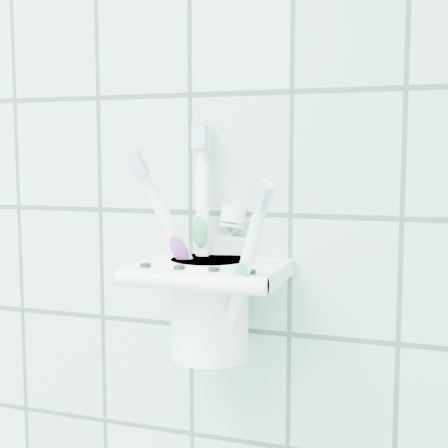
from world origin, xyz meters
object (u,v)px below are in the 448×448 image
Objects in this scene: toothbrush_blue at (201,235)px; toothpaste_tube at (215,264)px; holder_bracket at (211,273)px; cup at (210,304)px; toothbrush_pink at (229,240)px; toothbrush_orange at (222,251)px.

toothpaste_tube is (0.01, 0.01, -0.03)m from toothbrush_blue.
holder_bracket is 1.44× the size of cup.
toothbrush_pink reaches higher than toothpaste_tube.
toothbrush_orange is 1.30× the size of toothpaste_tube.
toothbrush_blue reaches higher than cup.
toothpaste_tube is at bearing 59.38° from toothbrush_blue.
cup is at bearing 121.00° from holder_bracket.
toothbrush_blue reaches higher than toothbrush_orange.
toothbrush_orange is at bearing -23.49° from toothbrush_blue.
cup is 0.67× the size of toothpaste_tube.
toothpaste_tube reaches higher than holder_bracket.
toothbrush_blue is (-0.03, -0.00, 0.00)m from toothbrush_pink.
toothbrush_pink is 0.94× the size of toothbrush_blue.
toothbrush_blue is 0.03m from toothpaste_tube.
toothbrush_orange reaches higher than cup.
holder_bracket is 0.03m from toothbrush_orange.
cup is 0.44× the size of toothbrush_blue.
cup is 0.06m from toothbrush_pink.
toothbrush_orange is at bearing -19.72° from holder_bracket.
toothbrush_orange reaches higher than toothpaste_tube.
toothbrush_blue reaches higher than toothpaste_tube.
toothbrush_blue is (-0.01, 0.01, 0.03)m from holder_bracket.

